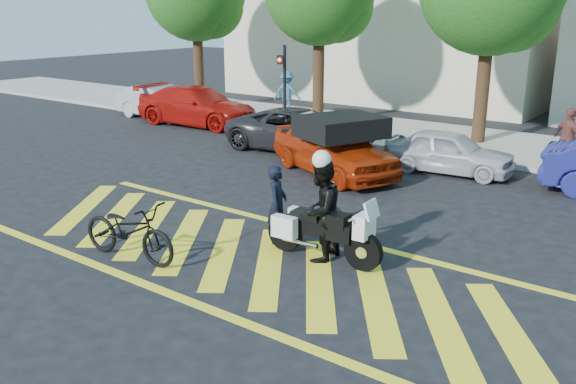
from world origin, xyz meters
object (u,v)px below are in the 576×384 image
Objects in this scene: bicycle at (129,231)px; parked_left at (197,106)px; officer_bike at (277,204)px; parked_far_left at (160,102)px; police_motorcycle at (321,230)px; parked_mid_right at (449,152)px; red_convertible at (334,147)px; parked_mid_left at (300,130)px; officer_moto at (321,210)px.

parked_left is at bearing 33.57° from bicycle.
parked_far_left is (-12.47, 8.20, -0.09)m from officer_bike.
officer_bike is at bearing -41.22° from bicycle.
bicycle is 0.89× the size of police_motorcycle.
officer_bike is 0.30× the size of parked_left.
bicycle is 0.60× the size of parked_mid_right.
officer_bike is 1.22m from police_motorcycle.
bicycle is 7.38m from red_convertible.
police_motorcycle is (2.85, 2.11, 0.01)m from bicycle.
parked_mid_left is (-4.29, 6.80, -0.11)m from officer_bike.
parked_far_left is (-13.66, 8.42, 0.12)m from police_motorcycle.
officer_moto reaches higher than parked_mid_left.
parked_far_left reaches higher than parked_mid_left.
parked_far_left is 0.86× the size of parked_mid_left.
officer_bike is at bearing -136.03° from red_convertible.
officer_bike is 7.09m from parked_mid_right.
officer_bike is 2.87m from bicycle.
red_convertible is at bearing -3.75° from officer_bike.
officer_moto is at bearing -120.78° from parked_far_left.
red_convertible reaches higher than police_motorcycle.
police_motorcycle is 16.04m from parked_far_left.
parked_mid_left reaches higher than police_motorcycle.
police_motorcycle is 0.46× the size of parked_left.
parked_mid_left is at bearing -107.66° from parked_left.
bicycle reaches higher than police_motorcycle.
red_convertible reaches higher than parked_left.
police_motorcycle is at bearing -146.28° from parked_mid_left.
parked_mid_left is 1.36× the size of parked_mid_right.
officer_moto reaches higher than parked_left.
officer_bike is at bearing 169.27° from parked_mid_right.
parked_mid_right reaches higher than bicycle.
officer_moto is (-0.02, 0.00, 0.38)m from police_motorcycle.
parked_mid_right is (10.87, -1.06, -0.14)m from parked_left.
officer_moto is 8.90m from parked_mid_left.
parked_far_left is at bearing 96.86° from red_convertible.
parked_left is (2.25, -0.08, 0.06)m from parked_far_left.
red_convertible is at bearing -152.08° from officer_moto.
police_motorcycle is 1.25× the size of officer_moto.
police_motorcycle is at bearing -120.75° from parked_far_left.
red_convertible reaches higher than parked_mid_right.
parked_mid_left is (-5.47, 7.02, 0.10)m from police_motorcycle.
officer_moto is 0.37× the size of parked_left.
parked_far_left is at bearing 39.97° from bicycle.
parked_far_left is at bearing 146.13° from police_motorcycle.
officer_moto is at bearing -146.36° from parked_mid_left.
parked_mid_right is at bearing -100.71° from parked_left.
parked_left is (-8.56, 10.44, 0.19)m from bicycle.
parked_far_left is at bearing -123.89° from officer_moto.
red_convertible is 1.24× the size of parked_mid_right.
officer_bike is 0.37× the size of parked_far_left.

